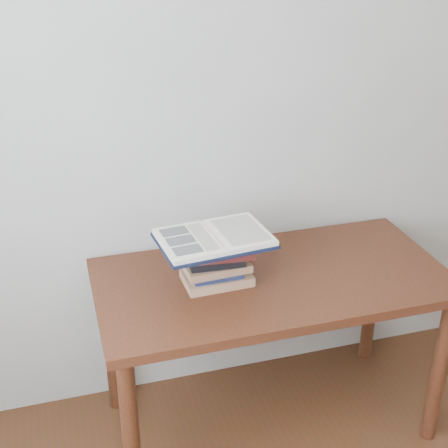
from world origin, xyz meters
name	(u,v)px	position (x,y,z in m)	size (l,w,h in m)	color
desk	(272,298)	(-0.01, 1.38, 0.61)	(1.32, 0.66, 0.71)	#4C2613
book_stack	(216,261)	(-0.23, 1.40, 0.80)	(0.26, 0.20, 0.18)	#AA7C58
open_book	(214,238)	(-0.24, 1.38, 0.90)	(0.41, 0.31, 0.03)	black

